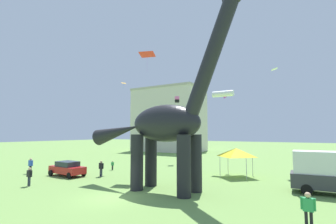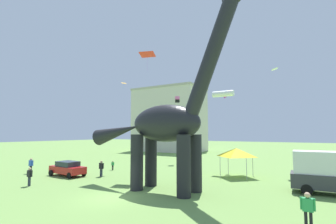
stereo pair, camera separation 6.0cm
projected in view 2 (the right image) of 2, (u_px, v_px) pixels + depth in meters
The scene contains 16 objects.
ground_plane at pixel (111, 198), 17.52m from camera, with size 240.00×240.00×0.00m, color #6B9347.
dinosaur_sculpture at pixel (165, 123), 20.11m from camera, with size 14.27×3.02×14.92m.
parked_sedan_left at pixel (68, 168), 26.50m from camera, with size 4.28×2.03×1.55m.
parked_box_truck at pixel (330, 172), 18.50m from camera, with size 5.72×2.44×3.20m.
person_near_flyer at pixel (113, 164), 30.80m from camera, with size 0.42×0.19×1.13m.
person_far_spectator at pixel (30, 175), 21.48m from camera, with size 0.60×0.26×1.60m.
person_strolling_adult at pixel (101, 167), 26.07m from camera, with size 0.63×0.28×1.68m.
person_vendor_side at pixel (308, 207), 11.79m from camera, with size 0.66×0.29×1.77m.
person_photographer at pixel (31, 164), 28.09m from camera, with size 0.65×0.29×1.75m.
festival_canopy_tent at pixel (236, 152), 26.17m from camera, with size 3.15×3.15×3.00m.
kite_far_left at pixel (224, 94), 31.18m from camera, with size 2.66×2.24×0.78m.
kite_trailing at pixel (177, 99), 40.14m from camera, with size 0.95×0.95×0.98m.
kite_mid_right at pixel (275, 69), 30.79m from camera, with size 0.90×1.09×0.22m.
kite_mid_center at pixel (147, 55), 29.06m from camera, with size 2.10×1.81×2.20m.
kite_apex at pixel (124, 83), 32.33m from camera, with size 0.68×0.76×0.83m.
background_building_block at pixel (169, 119), 63.66m from camera, with size 17.33×10.70×16.11m.
Camera 2 is at (12.81, -13.24, 4.62)m, focal length 26.35 mm.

